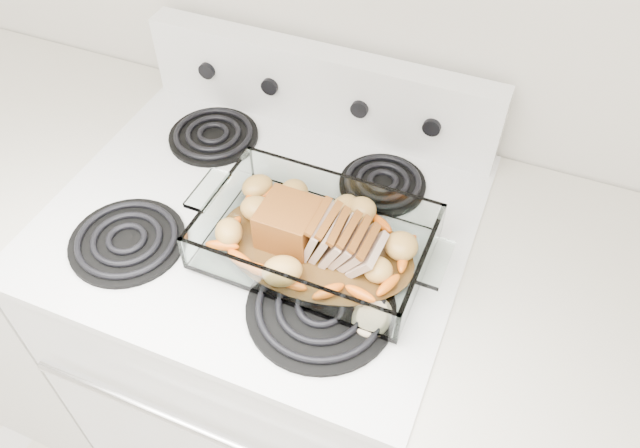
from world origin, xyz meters
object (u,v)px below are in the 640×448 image
at_px(electric_range, 274,340).
at_px(baking_dish, 316,242).
at_px(pork_roast, 309,231).
at_px(counter_left, 54,262).
at_px(counter_right, 549,445).

xyz_separation_m(electric_range, baking_dish, (0.13, -0.05, 0.48)).
height_order(baking_dish, pork_roast, pork_roast).
bearing_deg(counter_left, pork_roast, -3.67).
distance_m(counter_left, pork_roast, 0.95).
height_order(counter_left, pork_roast, pork_roast).
bearing_deg(electric_range, baking_dish, -20.98).
height_order(counter_left, counter_right, same).
xyz_separation_m(baking_dish, pork_roast, (-0.01, -0.00, 0.03)).
xyz_separation_m(electric_range, counter_left, (-0.67, -0.00, -0.02)).
xyz_separation_m(counter_right, baking_dish, (-0.53, -0.05, 0.50)).
relative_size(counter_right, pork_roast, 4.23).
bearing_deg(baking_dish, counter_right, 6.13).
xyz_separation_m(counter_left, counter_right, (1.33, 0.00, 0.00)).
bearing_deg(counter_left, baking_dish, -3.61).
height_order(counter_right, pork_roast, pork_roast).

